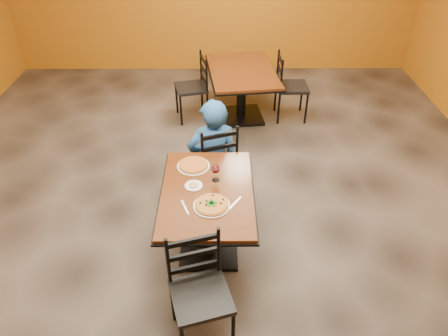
{
  "coord_description": "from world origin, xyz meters",
  "views": [
    {
      "loc": [
        0.13,
        -3.3,
        3.05
      ],
      "look_at": [
        0.15,
        -0.3,
        0.85
      ],
      "focal_mm": 33.16,
      "sensor_mm": 36.0,
      "label": 1
    }
  ],
  "objects_px": {
    "pizza_far": "(193,165)",
    "table_second": "(242,82)",
    "plate_far": "(193,166)",
    "chair_second_right": "(292,87)",
    "chair_main_near": "(201,297)",
    "chair_main_far": "(214,158)",
    "pizza_main": "(212,204)",
    "side_plate": "(194,186)",
    "wine_glass": "(216,172)",
    "table_main": "(208,207)",
    "plate_main": "(212,206)",
    "chair_second_left": "(191,88)",
    "diner": "(213,146)"
  },
  "relations": [
    {
      "from": "wine_glass",
      "to": "pizza_main",
      "type": "bearing_deg",
      "value": -94.87
    },
    {
      "from": "table_second",
      "to": "plate_main",
      "type": "bearing_deg",
      "value": -97.44
    },
    {
      "from": "plate_far",
      "to": "table_main",
      "type": "bearing_deg",
      "value": -68.96
    },
    {
      "from": "chair_second_right",
      "to": "pizza_far",
      "type": "xyz_separation_m",
      "value": [
        -1.28,
        -2.3,
        0.29
      ]
    },
    {
      "from": "diner",
      "to": "side_plate",
      "type": "relative_size",
      "value": 7.06
    },
    {
      "from": "pizza_main",
      "to": "pizza_far",
      "type": "bearing_deg",
      "value": 107.81
    },
    {
      "from": "chair_main_far",
      "to": "pizza_far",
      "type": "distance_m",
      "value": 0.66
    },
    {
      "from": "chair_second_left",
      "to": "chair_second_right",
      "type": "xyz_separation_m",
      "value": [
        1.45,
        0.0,
        0.01
      ]
    },
    {
      "from": "chair_main_near",
      "to": "pizza_far",
      "type": "bearing_deg",
      "value": 78.88
    },
    {
      "from": "wine_glass",
      "to": "chair_main_near",
      "type": "bearing_deg",
      "value": -95.53
    },
    {
      "from": "table_main",
      "to": "pizza_far",
      "type": "xyz_separation_m",
      "value": [
        -0.14,
        0.36,
        0.21
      ]
    },
    {
      "from": "table_second",
      "to": "side_plate",
      "type": "distance_m",
      "value": 2.66
    },
    {
      "from": "table_second",
      "to": "chair_second_right",
      "type": "relative_size",
      "value": 1.52
    },
    {
      "from": "chair_second_left",
      "to": "pizza_main",
      "type": "bearing_deg",
      "value": -7.07
    },
    {
      "from": "table_main",
      "to": "table_second",
      "type": "distance_m",
      "value": 2.69
    },
    {
      "from": "chair_main_near",
      "to": "wine_glass",
      "type": "relative_size",
      "value": 5.23
    },
    {
      "from": "chair_main_far",
      "to": "wine_glass",
      "type": "height_order",
      "value": "wine_glass"
    },
    {
      "from": "chair_main_near",
      "to": "side_plate",
      "type": "distance_m",
      "value": 1.01
    },
    {
      "from": "table_main",
      "to": "plate_main",
      "type": "height_order",
      "value": "plate_main"
    },
    {
      "from": "chair_second_right",
      "to": "pizza_main",
      "type": "height_order",
      "value": "chair_second_right"
    },
    {
      "from": "pizza_far",
      "to": "table_second",
      "type": "bearing_deg",
      "value": 76.4
    },
    {
      "from": "chair_second_right",
      "to": "chair_main_near",
      "type": "bearing_deg",
      "value": 160.83
    },
    {
      "from": "chair_second_right",
      "to": "table_second",
      "type": "bearing_deg",
      "value": 89.04
    },
    {
      "from": "table_second",
      "to": "chair_main_far",
      "type": "xyz_separation_m",
      "value": [
        -0.37,
        -1.74,
        -0.1
      ]
    },
    {
      "from": "diner",
      "to": "side_plate",
      "type": "bearing_deg",
      "value": 70.16
    },
    {
      "from": "table_main",
      "to": "pizza_main",
      "type": "distance_m",
      "value": 0.3
    },
    {
      "from": "diner",
      "to": "plate_far",
      "type": "xyz_separation_m",
      "value": [
        -0.17,
        -0.63,
        0.19
      ]
    },
    {
      "from": "table_main",
      "to": "side_plate",
      "type": "relative_size",
      "value": 7.69
    },
    {
      "from": "chair_second_left",
      "to": "pizza_main",
      "type": "relative_size",
      "value": 3.33
    },
    {
      "from": "chair_main_far",
      "to": "pizza_far",
      "type": "height_order",
      "value": "chair_main_far"
    },
    {
      "from": "table_main",
      "to": "plate_main",
      "type": "bearing_deg",
      "value": -78.21
    },
    {
      "from": "chair_main_far",
      "to": "pizza_main",
      "type": "xyz_separation_m",
      "value": [
        -0.0,
        -1.12,
        0.31
      ]
    },
    {
      "from": "chair_second_right",
      "to": "side_plate",
      "type": "distance_m",
      "value": 2.9
    },
    {
      "from": "pizza_far",
      "to": "chair_second_right",
      "type": "bearing_deg",
      "value": 60.87
    },
    {
      "from": "table_main",
      "to": "table_second",
      "type": "bearing_deg",
      "value": 81.1
    },
    {
      "from": "side_plate",
      "to": "wine_glass",
      "type": "bearing_deg",
      "value": 24.36
    },
    {
      "from": "chair_second_left",
      "to": "chair_main_near",
      "type": "bearing_deg",
      "value": -9.56
    },
    {
      "from": "table_second",
      "to": "plate_far",
      "type": "xyz_separation_m",
      "value": [
        -0.56,
        -2.3,
        0.19
      ]
    },
    {
      "from": "chair_main_far",
      "to": "side_plate",
      "type": "height_order",
      "value": "chair_main_far"
    },
    {
      "from": "table_second",
      "to": "chair_main_near",
      "type": "height_order",
      "value": "chair_main_near"
    },
    {
      "from": "pizza_main",
      "to": "chair_second_right",
      "type": "bearing_deg",
      "value": 69.01
    },
    {
      "from": "chair_main_far",
      "to": "table_main",
      "type": "bearing_deg",
      "value": 67.46
    },
    {
      "from": "plate_main",
      "to": "plate_far",
      "type": "height_order",
      "value": "same"
    },
    {
      "from": "chair_main_far",
      "to": "plate_main",
      "type": "height_order",
      "value": "chair_main_far"
    },
    {
      "from": "table_main",
      "to": "table_second",
      "type": "xyz_separation_m",
      "value": [
        0.42,
        2.66,
        0.01
      ]
    },
    {
      "from": "diner",
      "to": "wine_glass",
      "type": "xyz_separation_m",
      "value": [
        0.04,
        -0.84,
        0.28
      ]
    },
    {
      "from": "chair_main_far",
      "to": "pizza_far",
      "type": "relative_size",
      "value": 3.31
    },
    {
      "from": "table_main",
      "to": "wine_glass",
      "type": "height_order",
      "value": "wine_glass"
    },
    {
      "from": "wine_glass",
      "to": "table_main",
      "type": "bearing_deg",
      "value": -115.55
    },
    {
      "from": "table_second",
      "to": "pizza_main",
      "type": "xyz_separation_m",
      "value": [
        -0.37,
        -2.87,
        0.21
      ]
    }
  ]
}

